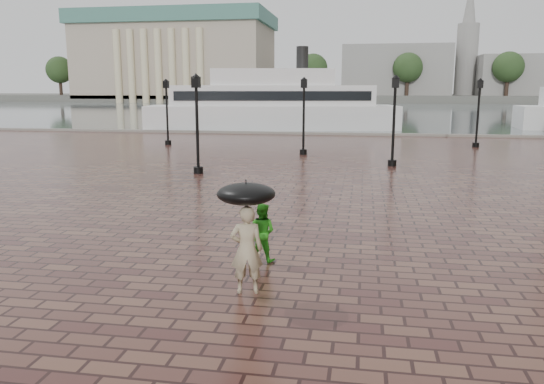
{
  "coord_description": "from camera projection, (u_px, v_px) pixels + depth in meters",
  "views": [
    {
      "loc": [
        1.5,
        -13.41,
        3.86
      ],
      "look_at": [
        -0.63,
        -0.99,
        1.4
      ],
      "focal_mm": 35.0,
      "sensor_mm": 36.0,
      "label": 1
    }
  ],
  "objects": [
    {
      "name": "child_pedestrian",
      "position": [
        262.0,
        232.0,
        12.01
      ],
      "size": [
        0.74,
        0.64,
        1.33
      ],
      "primitive_type": "imported",
      "rotation": [
        0.0,
        0.0,
        2.92
      ],
      "color": "#29991C",
      "rests_on": "ground"
    },
    {
      "name": "adult_pedestrian",
      "position": [
        247.0,
        250.0,
        10.05
      ],
      "size": [
        0.71,
        0.55,
        1.72
      ],
      "primitive_type": "imported",
      "rotation": [
        0.0,
        0.0,
        3.38
      ],
      "color": "tan",
      "rests_on": "ground"
    },
    {
      "name": "ground",
      "position": [
        302.0,
        238.0,
        13.96
      ],
      "size": [
        300.0,
        300.0,
        0.0
      ],
      "primitive_type": "plane",
      "color": "#381C19",
      "rests_on": "ground"
    },
    {
      "name": "ferry_near",
      "position": [
        272.0,
        105.0,
        50.76
      ],
      "size": [
        24.36,
        10.11,
        7.78
      ],
      "rotation": [
        0.0,
        0.0,
        0.19
      ],
      "color": "silver",
      "rests_on": "ground"
    },
    {
      "name": "umbrella",
      "position": [
        246.0,
        194.0,
        9.85
      ],
      "size": [
        1.1,
        1.1,
        1.15
      ],
      "color": "black",
      "rests_on": "ground"
    },
    {
      "name": "street_lamps",
      "position": [
        310.0,
        116.0,
        30.8
      ],
      "size": [
        21.44,
        14.44,
        4.4
      ],
      "color": "black",
      "rests_on": "ground"
    },
    {
      "name": "quay_edge",
      "position": [
        345.0,
        135.0,
        44.91
      ],
      "size": [
        80.0,
        0.6,
        0.3
      ],
      "primitive_type": "cube",
      "color": "slate",
      "rests_on": "ground"
    },
    {
      "name": "museum",
      "position": [
        177.0,
        55.0,
        160.32
      ],
      "size": [
        57.0,
        32.5,
        26.0
      ],
      "color": "gray",
      "rests_on": "ground"
    },
    {
      "name": "harbour_water",
      "position": [
        356.0,
        109.0,
        102.95
      ],
      "size": [
        240.0,
        240.0,
        0.0
      ],
      "primitive_type": "plane",
      "color": "#4D595E",
      "rests_on": "ground"
    },
    {
      "name": "far_trees",
      "position": [
        360.0,
        68.0,
        145.64
      ],
      "size": [
        188.0,
        8.0,
        13.5
      ],
      "color": "#2D2119",
      "rests_on": "ground"
    },
    {
      "name": "distant_skyline",
      "position": [
        533.0,
        69.0,
        149.24
      ],
      "size": [
        102.5,
        22.0,
        33.0
      ],
      "color": "gray",
      "rests_on": "ground"
    },
    {
      "name": "far_shore",
      "position": [
        360.0,
        98.0,
        168.53
      ],
      "size": [
        300.0,
        60.0,
        2.0
      ],
      "primitive_type": "cube",
      "color": "#4C4C47",
      "rests_on": "ground"
    }
  ]
}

